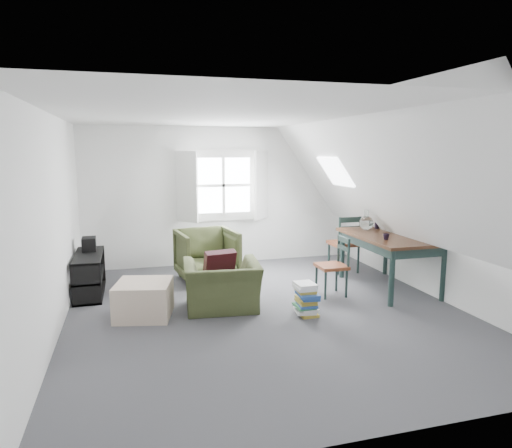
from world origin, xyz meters
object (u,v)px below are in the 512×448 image
object	(u,v)px
armchair_far	(207,280)
dining_chair_far	(345,243)
dining_table	(390,242)
dining_chair_near	(334,265)
armchair_near	(222,309)
media_shelf	(89,277)
ottoman	(144,299)
magazine_stack	(306,299)

from	to	relation	value
armchair_far	dining_chair_far	xyz separation A→B (m)	(2.37, -0.14, 0.51)
dining_table	dining_chair_far	distance (m)	1.09
dining_chair_far	dining_chair_near	size ratio (longest dim) A/B	1.15
armchair_near	media_shelf	size ratio (longest dim) A/B	0.84
dining_chair_near	dining_table	bearing A→B (deg)	79.11
armchair_near	ottoman	distance (m)	1.03
dining_chair_far	magazine_stack	bearing A→B (deg)	55.33
armchair_near	magazine_stack	xyz separation A→B (m)	(0.99, -0.51, 0.21)
dining_chair_far	magazine_stack	xyz separation A→B (m)	(-1.42, -1.78, -0.31)
armchair_near	dining_table	distance (m)	2.73
armchair_near	magazine_stack	size ratio (longest dim) A/B	2.36
ottoman	dining_chair_near	size ratio (longest dim) A/B	0.78
media_shelf	magazine_stack	distance (m)	3.18
ottoman	media_shelf	xyz separation A→B (m)	(-0.73, 1.13, 0.05)
armchair_far	ottoman	bearing A→B (deg)	-134.13
armchair_near	magazine_stack	world-z (taller)	magazine_stack
ottoman	armchair_far	bearing A→B (deg)	53.49
dining_chair_far	media_shelf	bearing A→B (deg)	5.88
armchair_far	ottoman	xyz separation A→B (m)	(-1.05, -1.41, 0.22)
armchair_near	dining_chair_near	size ratio (longest dim) A/B	1.14
dining_table	magazine_stack	xyz separation A→B (m)	(-1.63, -0.73, -0.51)
ottoman	magazine_stack	size ratio (longest dim) A/B	1.61
ottoman	dining_table	distance (m)	3.67
armchair_far	magazine_stack	bearing A→B (deg)	-71.30
armchair_near	armchair_far	xyz separation A→B (m)	(0.04, 1.41, 0.00)
dining_chair_near	magazine_stack	size ratio (longest dim) A/B	2.06
dining_chair_near	magazine_stack	distance (m)	0.98
ottoman	dining_chair_far	size ratio (longest dim) A/B	0.68
armchair_far	dining_chair_far	bearing A→B (deg)	-10.99
armchair_far	dining_table	distance (m)	2.93
dining_chair_far	dining_chair_near	distance (m)	1.35
armchair_near	ottoman	size ratio (longest dim) A/B	1.47
armchair_near	media_shelf	distance (m)	2.09
media_shelf	magazine_stack	bearing A→B (deg)	-34.60
ottoman	media_shelf	size ratio (longest dim) A/B	0.58
armchair_near	dining_chair_far	bearing A→B (deg)	-146.50
ottoman	dining_chair_near	world-z (taller)	dining_chair_near
dining_chair_far	dining_chair_near	bearing A→B (deg)	60.70
armchair_far	magazine_stack	xyz separation A→B (m)	(0.95, -1.92, 0.21)
armchair_far	dining_chair_near	world-z (taller)	dining_chair_near
dining_chair_near	dining_chair_far	bearing A→B (deg)	131.24
dining_table	dining_chair_near	size ratio (longest dim) A/B	1.93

